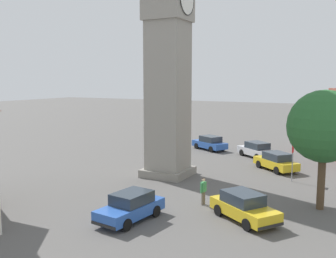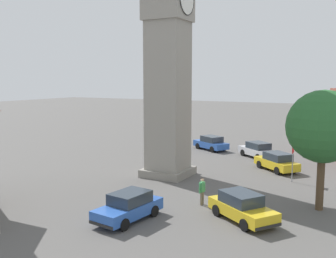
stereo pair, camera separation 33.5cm
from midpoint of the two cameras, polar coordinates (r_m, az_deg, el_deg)
ground_plane at (r=30.69m, az=-0.31°, el=-6.92°), size 200.00×200.00×0.00m
clock_tower at (r=30.15m, az=-0.33°, el=16.85°), size 4.17×4.17×21.44m
car_blue_kerb at (r=41.70m, az=6.01°, el=-2.07°), size 3.45×4.43×1.53m
car_silver_kerb at (r=21.48m, az=10.77°, el=-11.26°), size 3.72×4.36×1.53m
car_red_corner at (r=38.44m, az=12.78°, el=-3.02°), size 3.87×4.29×1.53m
car_white_side at (r=21.23m, az=-6.04°, el=-11.39°), size 4.31×2.21×1.53m
car_black_far at (r=33.43m, az=15.50°, el=-4.66°), size 3.97×4.23×1.53m
pedestrian at (r=23.59m, az=4.87°, el=-8.82°), size 0.55×0.29×1.69m
tree at (r=23.65m, az=21.82°, el=0.32°), size 4.19×4.19×7.02m
road_sign at (r=29.90m, az=17.74°, el=-3.92°), size 0.60×0.07×2.80m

